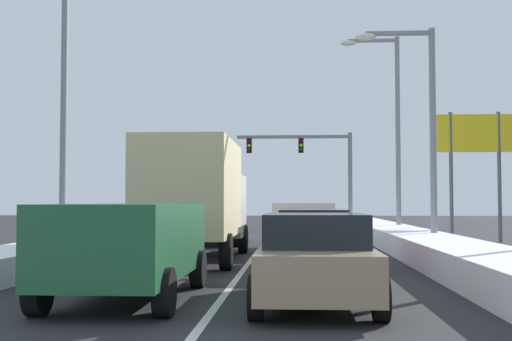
{
  "coord_description": "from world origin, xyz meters",
  "views": [
    {
      "loc": [
        1.29,
        -4.95,
        1.71
      ],
      "look_at": [
        -0.8,
        30.45,
        3.38
      ],
      "focal_mm": 46.32,
      "sensor_mm": 36.0,
      "label": 1
    }
  ],
  "objects_px": {
    "suv_green_center_lane_nearest": "(130,241)",
    "box_truck_center_lane_second": "(196,195)",
    "suv_charcoal_center_lane_third": "(217,219)",
    "street_lamp_right_near": "(504,29)",
    "roadside_sign_right": "(475,147)",
    "sedan_tan_right_lane_nearest": "(315,259)",
    "street_lamp_right_mid": "(421,117)",
    "sedan_maroon_right_lane_second": "(313,239)",
    "traffic_light_gantry": "(314,159)",
    "street_lamp_left_mid": "(74,90)",
    "suv_white_right_lane_third": "(303,222)",
    "street_lamp_right_far": "(390,119)"
  },
  "relations": [
    {
      "from": "sedan_tan_right_lane_nearest",
      "to": "traffic_light_gantry",
      "type": "distance_m",
      "value": 32.34
    },
    {
      "from": "sedan_maroon_right_lane_second",
      "to": "suv_charcoal_center_lane_third",
      "type": "xyz_separation_m",
      "value": [
        -3.56,
        9.74,
        0.25
      ]
    },
    {
      "from": "suv_white_right_lane_third",
      "to": "street_lamp_right_mid",
      "type": "bearing_deg",
      "value": -10.05
    },
    {
      "from": "suv_green_center_lane_nearest",
      "to": "roadside_sign_right",
      "type": "distance_m",
      "value": 20.1
    },
    {
      "from": "suv_white_right_lane_third",
      "to": "roadside_sign_right",
      "type": "bearing_deg",
      "value": 36.55
    },
    {
      "from": "street_lamp_right_mid",
      "to": "roadside_sign_right",
      "type": "bearing_deg",
      "value": 61.06
    },
    {
      "from": "sedan_tan_right_lane_nearest",
      "to": "street_lamp_right_mid",
      "type": "height_order",
      "value": "street_lamp_right_mid"
    },
    {
      "from": "sedan_maroon_right_lane_second",
      "to": "traffic_light_gantry",
      "type": "bearing_deg",
      "value": 88.19
    },
    {
      "from": "traffic_light_gantry",
      "to": "suv_white_right_lane_third",
      "type": "bearing_deg",
      "value": -92.85
    },
    {
      "from": "traffic_light_gantry",
      "to": "street_lamp_right_near",
      "type": "bearing_deg",
      "value": -83.46
    },
    {
      "from": "suv_white_right_lane_third",
      "to": "sedan_tan_right_lane_nearest",
      "type": "bearing_deg",
      "value": -89.7
    },
    {
      "from": "traffic_light_gantry",
      "to": "street_lamp_left_mid",
      "type": "relative_size",
      "value": 0.83
    },
    {
      "from": "box_truck_center_lane_second",
      "to": "street_lamp_right_near",
      "type": "bearing_deg",
      "value": -30.41
    },
    {
      "from": "suv_white_right_lane_third",
      "to": "box_truck_center_lane_second",
      "type": "relative_size",
      "value": 0.68
    },
    {
      "from": "street_lamp_right_mid",
      "to": "street_lamp_left_mid",
      "type": "xyz_separation_m",
      "value": [
        -11.44,
        -1.04,
        0.83
      ]
    },
    {
      "from": "street_lamp_right_mid",
      "to": "suv_white_right_lane_third",
      "type": "bearing_deg",
      "value": 169.95
    },
    {
      "from": "street_lamp_right_near",
      "to": "traffic_light_gantry",
      "type": "bearing_deg",
      "value": 96.54
    },
    {
      "from": "suv_green_center_lane_nearest",
      "to": "street_lamp_right_near",
      "type": "xyz_separation_m",
      "value": [
        7.44,
        3.11,
        4.45
      ]
    },
    {
      "from": "suv_green_center_lane_nearest",
      "to": "suv_charcoal_center_lane_third",
      "type": "bearing_deg",
      "value": 90.9
    },
    {
      "from": "box_truck_center_lane_second",
      "to": "street_lamp_left_mid",
      "type": "height_order",
      "value": "street_lamp_left_mid"
    },
    {
      "from": "street_lamp_right_far",
      "to": "street_lamp_left_mid",
      "type": "bearing_deg",
      "value": -143.02
    },
    {
      "from": "sedan_tan_right_lane_nearest",
      "to": "street_lamp_right_mid",
      "type": "distance_m",
      "value": 12.35
    },
    {
      "from": "box_truck_center_lane_second",
      "to": "street_lamp_right_mid",
      "type": "bearing_deg",
      "value": 25.08
    },
    {
      "from": "suv_green_center_lane_nearest",
      "to": "suv_white_right_lane_third",
      "type": "bearing_deg",
      "value": 74.63
    },
    {
      "from": "suv_charcoal_center_lane_third",
      "to": "street_lamp_right_near",
      "type": "relative_size",
      "value": 0.53
    },
    {
      "from": "street_lamp_left_mid",
      "to": "suv_green_center_lane_nearest",
      "type": "bearing_deg",
      "value": -65.87
    },
    {
      "from": "street_lamp_left_mid",
      "to": "roadside_sign_right",
      "type": "bearing_deg",
      "value": 25.82
    },
    {
      "from": "street_lamp_right_near",
      "to": "suv_green_center_lane_nearest",
      "type": "bearing_deg",
      "value": -157.34
    },
    {
      "from": "suv_charcoal_center_lane_third",
      "to": "street_lamp_right_mid",
      "type": "bearing_deg",
      "value": -30.06
    },
    {
      "from": "suv_white_right_lane_third",
      "to": "box_truck_center_lane_second",
      "type": "xyz_separation_m",
      "value": [
        -3.11,
        -4.0,
        0.88
      ]
    },
    {
      "from": "suv_charcoal_center_lane_third",
      "to": "traffic_light_gantry",
      "type": "distance_m",
      "value": 17.68
    },
    {
      "from": "sedan_maroon_right_lane_second",
      "to": "street_lamp_right_near",
      "type": "height_order",
      "value": "street_lamp_right_near"
    },
    {
      "from": "traffic_light_gantry",
      "to": "roadside_sign_right",
      "type": "distance_m",
      "value": 16.17
    },
    {
      "from": "suv_green_center_lane_nearest",
      "to": "box_truck_center_lane_second",
      "type": "distance_m",
      "value": 7.5
    },
    {
      "from": "suv_green_center_lane_nearest",
      "to": "street_lamp_right_far",
      "type": "distance_m",
      "value": 20.23
    },
    {
      "from": "suv_green_center_lane_nearest",
      "to": "suv_charcoal_center_lane_third",
      "type": "distance_m",
      "value": 14.99
    },
    {
      "from": "roadside_sign_right",
      "to": "sedan_maroon_right_lane_second",
      "type": "bearing_deg",
      "value": -121.6
    },
    {
      "from": "box_truck_center_lane_second",
      "to": "street_lamp_right_far",
      "type": "height_order",
      "value": "street_lamp_right_far"
    },
    {
      "from": "suv_green_center_lane_nearest",
      "to": "roadside_sign_right",
      "type": "bearing_deg",
      "value": 58.17
    },
    {
      "from": "suv_green_center_lane_nearest",
      "to": "street_lamp_right_far",
      "type": "bearing_deg",
      "value": 68.67
    },
    {
      "from": "traffic_light_gantry",
      "to": "roadside_sign_right",
      "type": "xyz_separation_m",
      "value": [
        6.32,
        -14.87,
        -0.48
      ]
    },
    {
      "from": "street_lamp_right_near",
      "to": "street_lamp_right_far",
      "type": "height_order",
      "value": "street_lamp_right_near"
    },
    {
      "from": "suv_green_center_lane_nearest",
      "to": "street_lamp_right_far",
      "type": "height_order",
      "value": "street_lamp_right_far"
    },
    {
      "from": "street_lamp_left_mid",
      "to": "suv_white_right_lane_third",
      "type": "bearing_deg",
      "value": 13.07
    },
    {
      "from": "suv_charcoal_center_lane_third",
      "to": "street_lamp_left_mid",
      "type": "bearing_deg",
      "value": -127.91
    },
    {
      "from": "suv_white_right_lane_third",
      "to": "street_lamp_right_mid",
      "type": "xyz_separation_m",
      "value": [
        3.94,
        -0.7,
        3.52
      ]
    },
    {
      "from": "suv_white_right_lane_third",
      "to": "traffic_light_gantry",
      "type": "xyz_separation_m",
      "value": [
        1.01,
        20.31,
        3.48
      ]
    },
    {
      "from": "street_lamp_right_near",
      "to": "roadside_sign_right",
      "type": "bearing_deg",
      "value": 77.55
    },
    {
      "from": "suv_white_right_lane_third",
      "to": "suv_green_center_lane_nearest",
      "type": "distance_m",
      "value": 11.87
    },
    {
      "from": "roadside_sign_right",
      "to": "suv_charcoal_center_lane_third",
      "type": "bearing_deg",
      "value": -169.97
    }
  ]
}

